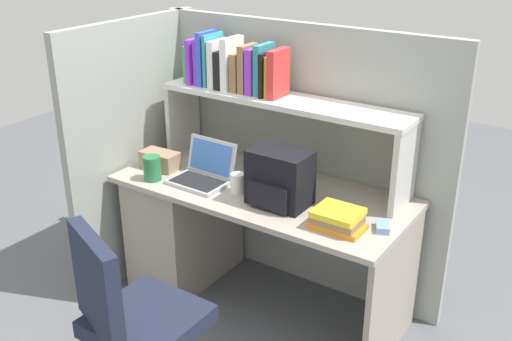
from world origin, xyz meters
The scene contains 14 objects.
ground_plane centered at (0.00, 0.00, 0.00)m, with size 8.00×8.00×0.00m, color #595B60.
desk centered at (-0.39, 0.00, 0.40)m, with size 1.60×0.70×0.73m.
cubicle_partition_rear centered at (0.00, 0.38, 0.78)m, with size 1.84×0.05×1.55m, color #939991.
cubicle_partition_left centered at (-0.85, -0.05, 0.78)m, with size 0.05×1.06×1.55m, color #939991.
overhead_hutch centered at (0.00, 0.20, 1.08)m, with size 1.44×0.28×0.45m.
reference_books_on_shelf centered at (-0.31, 0.20, 1.31)m, with size 0.62×0.19×0.30m.
laptop centered at (-0.31, -0.10, 0.78)m, with size 0.31×0.26×0.22m.
backpack centered at (0.18, -0.10, 0.87)m, with size 0.30×0.23×0.28m.
computer_mouse centered at (0.72, -0.07, 0.75)m, with size 0.06×0.10×0.03m, color #7299C6.
paper_cup centered at (-0.07, -0.11, 0.78)m, with size 0.08×0.08×0.10m, color white.
tissue_box centered at (-0.63, -0.10, 0.78)m, with size 0.22×0.12×0.10m, color #9E7F60.
snack_canister centered at (-0.56, -0.24, 0.80)m, with size 0.10×0.10×0.14m, color #26723F.
desk_book_stack centered at (0.54, -0.17, 0.78)m, with size 0.25×0.19×0.09m.
office_chair centered at (-0.01, -0.96, 0.39)m, with size 0.53×0.55×0.93m.
Camera 1 is at (1.59, -2.41, 2.07)m, focal length 41.97 mm.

